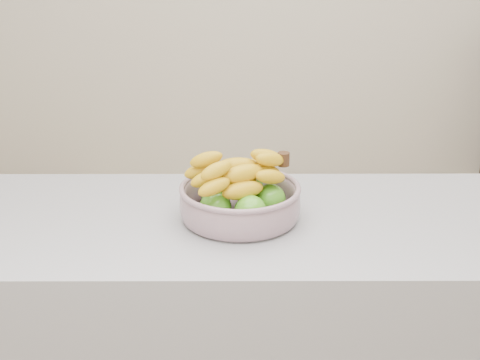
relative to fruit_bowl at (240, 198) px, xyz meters
The scene contains 1 object.
fruit_bowl is the anchor object (origin of this frame).
Camera 1 is at (-0.20, -2.11, 1.59)m, focal length 50.00 mm.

